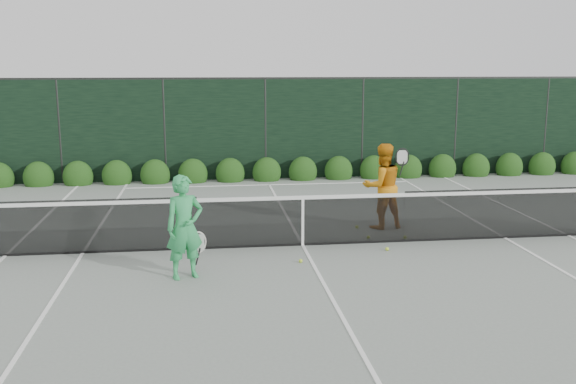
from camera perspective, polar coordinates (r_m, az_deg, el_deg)
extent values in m
plane|color=gray|center=(12.41, 1.31, -4.77)|extent=(80.00, 80.00, 0.00)
cube|color=black|center=(12.37, -18.31, -2.97)|extent=(4.40, 0.01, 1.02)
cube|color=black|center=(12.28, 1.32, -2.62)|extent=(4.00, 0.01, 0.96)
cube|color=black|center=(13.55, 19.17, -1.82)|extent=(4.40, 0.01, 1.02)
cube|color=white|center=(12.18, 1.33, -0.50)|extent=(12.80, 0.03, 0.07)
cube|color=black|center=(12.40, 1.31, -4.69)|extent=(12.80, 0.02, 0.04)
cube|color=white|center=(12.29, 1.32, -2.73)|extent=(0.05, 0.03, 0.91)
imported|color=green|center=(10.50, -9.18, -3.10)|extent=(0.72, 0.60, 1.70)
torus|color=silver|center=(10.66, -8.04, -4.47)|extent=(0.29, 0.13, 0.30)
cylinder|color=black|center=(10.73, -8.00, -5.71)|extent=(0.10, 0.03, 0.30)
imported|color=orange|center=(13.67, 8.38, 0.51)|extent=(0.99, 0.84, 1.81)
torus|color=black|center=(13.48, 10.12, 3.08)|extent=(0.30, 0.03, 0.30)
cylinder|color=black|center=(13.51, 10.09, 2.08)|extent=(0.10, 0.03, 0.30)
cube|color=white|center=(12.81, -23.85, -5.22)|extent=(0.06, 23.77, 0.01)
cube|color=white|center=(14.28, 23.67, -3.57)|extent=(0.06, 23.77, 0.01)
cube|color=white|center=(12.48, -17.79, -5.19)|extent=(0.06, 23.77, 0.01)
cube|color=white|center=(13.63, 18.72, -3.88)|extent=(0.06, 23.77, 0.01)
cube|color=white|center=(23.98, -2.99, 3.04)|extent=(11.03, 0.06, 0.01)
cube|color=white|center=(18.59, -1.67, 0.65)|extent=(8.23, 0.06, 0.01)
cube|color=white|center=(12.40, 1.31, -4.75)|extent=(0.06, 12.80, 0.01)
cube|color=black|center=(19.47, -2.03, 5.57)|extent=(32.00, 0.06, 3.00)
cube|color=#262826|center=(19.37, -2.06, 10.08)|extent=(32.00, 0.06, 0.06)
cylinder|color=#262826|center=(19.83, -19.63, 5.03)|extent=(0.08, 0.08, 3.00)
cylinder|color=#262826|center=(19.42, -10.91, 5.36)|extent=(0.08, 0.08, 3.00)
cylinder|color=#262826|center=(19.47, -2.03, 5.57)|extent=(0.08, 0.08, 3.00)
cylinder|color=#262826|center=(19.97, 6.62, 5.65)|extent=(0.08, 0.08, 3.00)
cylinder|color=#262826|center=(20.90, 14.66, 5.60)|extent=(0.08, 0.08, 3.00)
cylinder|color=#262826|center=(22.20, 21.90, 5.47)|extent=(0.08, 0.08, 3.00)
ellipsoid|color=#15340E|center=(19.79, -21.29, 1.20)|extent=(0.86, 0.65, 0.94)
ellipsoid|color=#15340E|center=(19.55, -18.16, 1.30)|extent=(0.86, 0.65, 0.94)
ellipsoid|color=#15340E|center=(19.37, -14.97, 1.39)|extent=(0.86, 0.65, 0.94)
ellipsoid|color=#15340E|center=(19.26, -11.72, 1.48)|extent=(0.86, 0.65, 0.94)
ellipsoid|color=#15340E|center=(19.21, -8.45, 1.57)|extent=(0.86, 0.65, 0.94)
ellipsoid|color=#15340E|center=(19.21, -5.17, 1.65)|extent=(0.86, 0.65, 0.94)
ellipsoid|color=#15340E|center=(19.29, -1.90, 1.73)|extent=(0.86, 0.65, 0.94)
ellipsoid|color=#15340E|center=(19.42, 1.33, 1.80)|extent=(0.86, 0.65, 0.94)
ellipsoid|color=#15340E|center=(19.62, 4.51, 1.86)|extent=(0.86, 0.65, 0.94)
ellipsoid|color=#15340E|center=(19.87, 7.62, 1.92)|extent=(0.86, 0.65, 0.94)
ellipsoid|color=#15340E|center=(20.18, 10.64, 1.96)|extent=(0.86, 0.65, 0.94)
ellipsoid|color=#15340E|center=(20.55, 13.56, 2.01)|extent=(0.86, 0.65, 0.94)
ellipsoid|color=#15340E|center=(20.97, 16.37, 2.04)|extent=(0.86, 0.65, 0.94)
ellipsoid|color=#15340E|center=(21.43, 19.07, 2.07)|extent=(0.86, 0.65, 0.94)
ellipsoid|color=#15340E|center=(21.94, 21.64, 2.10)|extent=(0.86, 0.65, 0.94)
ellipsoid|color=#15340E|center=(22.49, 24.10, 2.12)|extent=(0.86, 0.65, 0.94)
sphere|color=#C0E132|center=(11.35, 1.14, -6.14)|extent=(0.07, 0.07, 0.07)
sphere|color=#C0E132|center=(13.06, 10.36, -3.98)|extent=(0.07, 0.07, 0.07)
sphere|color=#C0E132|center=(12.20, 8.80, -5.02)|extent=(0.07, 0.07, 0.07)
sphere|color=#C0E132|center=(12.96, 7.15, -4.01)|extent=(0.07, 0.07, 0.07)
sphere|color=#C0E132|center=(13.74, 6.15, -3.10)|extent=(0.07, 0.07, 0.07)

